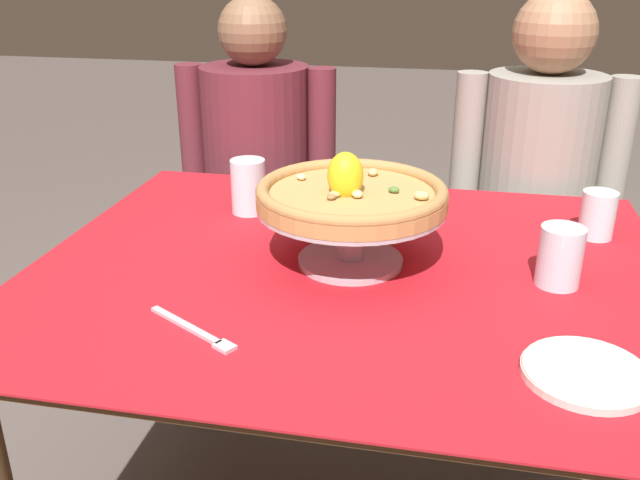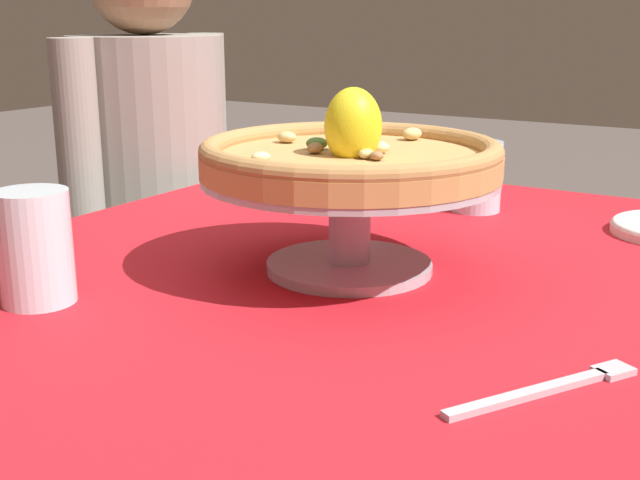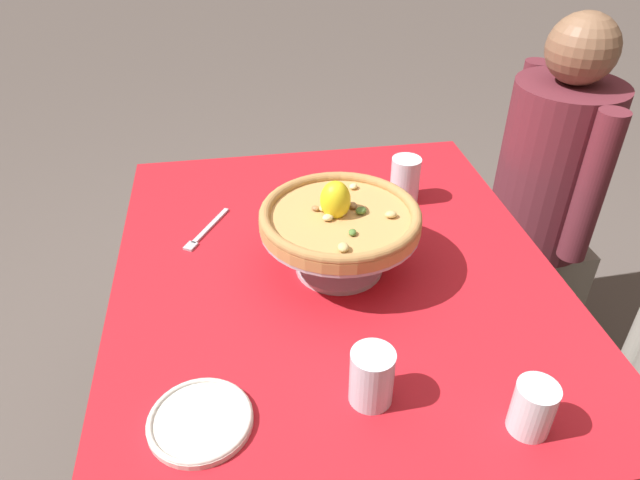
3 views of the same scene
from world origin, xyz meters
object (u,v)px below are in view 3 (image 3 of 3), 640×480
at_px(water_glass_back_left, 405,182).
at_px(water_glass_side_right, 371,380).
at_px(water_glass_back_right, 532,411).
at_px(pizza_stand, 339,239).
at_px(pizza, 339,215).
at_px(dinner_fork, 205,231).
at_px(side_plate, 200,420).
at_px(diner_left, 540,211).

bearing_deg(water_glass_back_left, water_glass_side_right, -20.76).
bearing_deg(water_glass_back_right, water_glass_side_right, -112.53).
bearing_deg(water_glass_side_right, water_glass_back_right, 67.47).
distance_m(pizza_stand, water_glass_back_right, 0.53).
xyz_separation_m(pizza, dinner_fork, (-0.19, -0.30, -0.14)).
xyz_separation_m(pizza_stand, dinner_fork, (-0.19, -0.30, -0.07)).
xyz_separation_m(water_glass_side_right, dinner_fork, (-0.57, -0.29, -0.04)).
height_order(water_glass_back_left, side_plate, water_glass_back_left).
relative_size(pizza, water_glass_back_left, 2.87).
bearing_deg(diner_left, water_glass_back_right, -29.82).
distance_m(pizza, water_glass_back_left, 0.36).
relative_size(water_glass_back_right, diner_left, 0.08).
bearing_deg(water_glass_side_right, side_plate, -88.53).
relative_size(water_glass_back_right, side_plate, 0.55).
relative_size(water_glass_back_right, water_glass_back_left, 0.80).
xyz_separation_m(dinner_fork, diner_left, (-0.21, 1.04, -0.18)).
bearing_deg(water_glass_side_right, dinner_fork, -153.18).
distance_m(water_glass_side_right, water_glass_back_left, 0.69).
distance_m(water_glass_back_left, side_plate, 0.85).
bearing_deg(pizza, side_plate, -38.65).
distance_m(side_plate, dinner_fork, 0.58).
xyz_separation_m(water_glass_side_right, side_plate, (0.01, -0.30, -0.04)).
xyz_separation_m(water_glass_back_right, water_glass_back_left, (-0.75, -0.00, 0.01)).
distance_m(pizza_stand, diner_left, 0.87).
bearing_deg(water_glass_back_right, dinner_fork, -141.52).
relative_size(water_glass_side_right, water_glass_back_left, 0.89).
bearing_deg(side_plate, water_glass_back_right, 80.10).
bearing_deg(diner_left, side_plate, -53.14).
height_order(water_glass_side_right, side_plate, water_glass_side_right).
height_order(pizza, side_plate, pizza).
bearing_deg(dinner_fork, pizza_stand, 57.86).
height_order(water_glass_back_left, diner_left, diner_left).
distance_m(water_glass_side_right, diner_left, 1.10).
relative_size(water_glass_back_right, water_glass_side_right, 0.90).
height_order(pizza_stand, pizza, pizza).
height_order(water_glass_back_right, water_glass_side_right, water_glass_side_right).
distance_m(pizza, water_glass_back_right, 0.54).
distance_m(side_plate, diner_left, 1.32).
bearing_deg(pizza, dinner_fork, -122.18).
distance_m(dinner_fork, diner_left, 1.07).
bearing_deg(water_glass_back_right, pizza, -154.31).
xyz_separation_m(water_glass_back_right, side_plate, (-0.09, -0.54, -0.03)).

